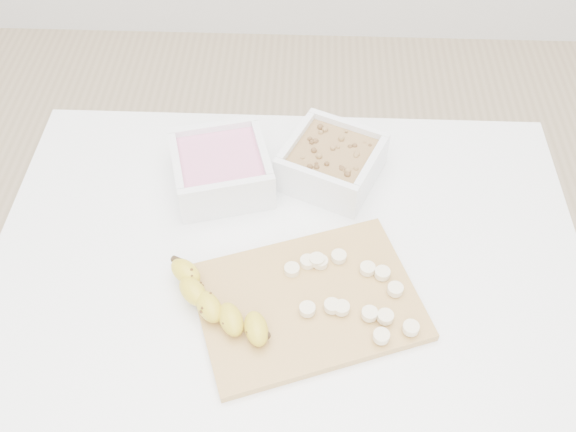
{
  "coord_description": "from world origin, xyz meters",
  "views": [
    {
      "loc": [
        0.03,
        -0.65,
        1.62
      ],
      "look_at": [
        0.0,
        0.03,
        0.81
      ],
      "focal_mm": 40.0,
      "sensor_mm": 36.0,
      "label": 1
    }
  ],
  "objects_px": {
    "table": "(287,284)",
    "cutting_board": "(307,302)",
    "bowl_yogurt": "(221,168)",
    "bowl_granola": "(332,162)",
    "banana": "(219,304)"
  },
  "relations": [
    {
      "from": "cutting_board",
      "to": "table",
      "type": "bearing_deg",
      "value": 109.56
    },
    {
      "from": "banana",
      "to": "table",
      "type": "bearing_deg",
      "value": 12.84
    },
    {
      "from": "cutting_board",
      "to": "banana",
      "type": "bearing_deg",
      "value": -169.23
    },
    {
      "from": "bowl_yogurt",
      "to": "table",
      "type": "bearing_deg",
      "value": -50.9
    },
    {
      "from": "table",
      "to": "bowl_granola",
      "type": "relative_size",
      "value": 4.71
    },
    {
      "from": "bowl_granola",
      "to": "banana",
      "type": "xyz_separation_m",
      "value": [
        -0.17,
        -0.31,
        -0.01
      ]
    },
    {
      "from": "bowl_granola",
      "to": "banana",
      "type": "relative_size",
      "value": 1.04
    },
    {
      "from": "table",
      "to": "banana",
      "type": "bearing_deg",
      "value": -128.06
    },
    {
      "from": "table",
      "to": "cutting_board",
      "type": "distance_m",
      "value": 0.15
    },
    {
      "from": "table",
      "to": "bowl_granola",
      "type": "bearing_deg",
      "value": 67.79
    },
    {
      "from": "bowl_yogurt",
      "to": "bowl_granola",
      "type": "xyz_separation_m",
      "value": [
        0.2,
        0.03,
        -0.0
      ]
    },
    {
      "from": "bowl_yogurt",
      "to": "bowl_granola",
      "type": "distance_m",
      "value": 0.2
    },
    {
      "from": "bowl_yogurt",
      "to": "cutting_board",
      "type": "distance_m",
      "value": 0.31
    },
    {
      "from": "table",
      "to": "bowl_yogurt",
      "type": "distance_m",
      "value": 0.24
    },
    {
      "from": "bowl_yogurt",
      "to": "cutting_board",
      "type": "xyz_separation_m",
      "value": [
        0.16,
        -0.26,
        -0.03
      ]
    }
  ]
}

